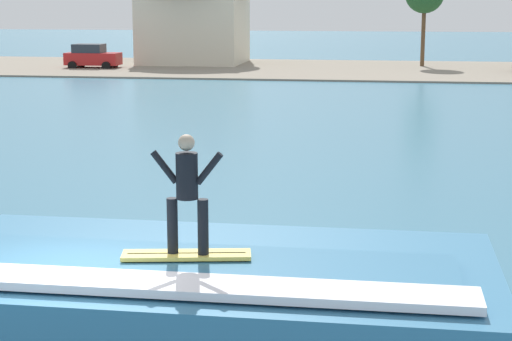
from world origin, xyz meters
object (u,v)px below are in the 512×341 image
(wave_crest, at_px, (207,300))
(car_near_shore, at_px, (92,56))
(surfer, at_px, (187,188))
(house_with_chimney, at_px, (194,11))
(surfboard, at_px, (187,255))

(wave_crest, bearing_deg, car_near_shore, 111.31)
(surfer, distance_m, house_with_chimney, 57.10)
(surfboard, height_order, house_with_chimney, house_with_chimney)
(wave_crest, bearing_deg, surfboard, -127.79)
(surfboard, distance_m, house_with_chimney, 57.11)
(car_near_shore, bearing_deg, wave_crest, -68.69)
(car_near_shore, bearing_deg, house_with_chimney, 41.40)
(wave_crest, distance_m, car_near_shore, 53.25)
(wave_crest, bearing_deg, house_with_chimney, 103.10)
(wave_crest, relative_size, house_with_chimney, 0.90)
(house_with_chimney, bearing_deg, surfer, -77.18)
(surfboard, height_order, surfer, surfer)
(surfboard, relative_size, surfer, 1.10)
(surfboard, distance_m, car_near_shore, 53.46)
(wave_crest, distance_m, surfboard, 0.88)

